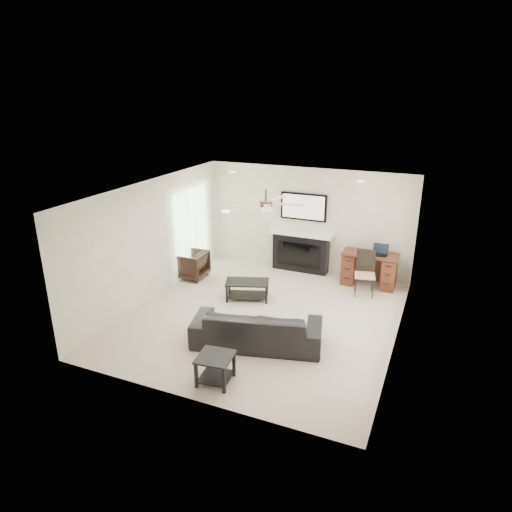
% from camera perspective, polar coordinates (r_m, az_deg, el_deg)
% --- Properties ---
extents(room_shell, '(5.50, 5.54, 2.52)m').
position_cam_1_polar(room_shell, '(8.37, 2.34, 2.68)').
color(room_shell, '#C6B19F').
rests_on(room_shell, ground).
extents(sofa, '(2.37, 1.38, 0.65)m').
position_cam_1_polar(sofa, '(7.97, 0.11, -8.93)').
color(sofa, black).
rests_on(sofa, ground).
extents(armchair, '(0.73, 0.71, 0.64)m').
position_cam_1_polar(armchair, '(10.80, -8.16, -1.06)').
color(armchair, black).
rests_on(armchair, ground).
extents(coffee_table, '(1.02, 0.77, 0.40)m').
position_cam_1_polar(coffee_table, '(9.66, -1.10, -4.29)').
color(coffee_table, black).
rests_on(coffee_table, ground).
extents(end_table_near, '(0.58, 0.58, 0.45)m').
position_cam_1_polar(end_table_near, '(7.12, -5.10, -13.89)').
color(end_table_near, black).
rests_on(end_table_near, ground).
extents(end_table_left, '(0.65, 0.65, 0.45)m').
position_cam_1_polar(end_table_left, '(10.33, -13.74, -3.06)').
color(end_table_left, black).
rests_on(end_table_left, ground).
extents(fireplace_unit, '(1.52, 0.34, 1.91)m').
position_cam_1_polar(fireplace_unit, '(10.93, 5.66, 2.84)').
color(fireplace_unit, black).
rests_on(fireplace_unit, ground).
extents(desk, '(1.22, 0.56, 0.76)m').
position_cam_1_polar(desk, '(10.56, 13.95, -1.65)').
color(desk, '#391C0E').
rests_on(desk, ground).
extents(desk_chair, '(0.50, 0.52, 0.97)m').
position_cam_1_polar(desk_chair, '(10.01, 13.46, -2.18)').
color(desk_chair, black).
rests_on(desk_chair, ground).
extents(laptop, '(0.33, 0.24, 0.23)m').
position_cam_1_polar(laptop, '(10.34, 15.25, 0.71)').
color(laptop, black).
rests_on(laptop, desk).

